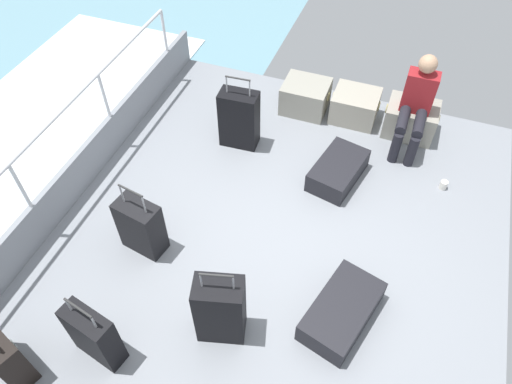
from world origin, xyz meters
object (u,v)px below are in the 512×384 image
at_px(suitcase_0, 3,355).
at_px(suitcase_4, 94,335).
at_px(cargo_crate_1, 355,106).
at_px(suitcase_2, 338,170).
at_px(passenger_seated, 416,103).
at_px(paper_cup, 443,185).
at_px(cargo_crate_0, 305,97).
at_px(suitcase_6, 220,309).
at_px(suitcase_3, 141,227).
at_px(suitcase_5, 342,311).
at_px(cargo_crate_2, 411,119).
at_px(suitcase_8, 239,119).

relative_size(suitcase_0, suitcase_4, 0.88).
distance_m(cargo_crate_1, suitcase_2, 1.08).
xyz_separation_m(passenger_seated, paper_cup, (0.50, -0.61, -0.52)).
distance_m(cargo_crate_0, suitcase_6, 3.14).
height_order(suitcase_3, suitcase_5, suitcase_3).
distance_m(cargo_crate_0, suitcase_0, 4.23).
bearing_deg(suitcase_4, suitcase_2, 62.44).
bearing_deg(suitcase_6, suitcase_5, 26.32).
xyz_separation_m(cargo_crate_2, suitcase_5, (-0.18, -2.68, -0.08)).
bearing_deg(suitcase_3, suitcase_4, -80.50).
bearing_deg(suitcase_3, cargo_crate_2, 49.98).
bearing_deg(suitcase_5, suitcase_2, 104.88).
distance_m(suitcase_3, suitcase_8, 1.74).
relative_size(suitcase_3, suitcase_4, 1.07).
height_order(suitcase_2, paper_cup, suitcase_2).
bearing_deg(paper_cup, passenger_seated, 129.23).
relative_size(cargo_crate_1, cargo_crate_2, 0.93).
bearing_deg(suitcase_0, cargo_crate_0, 72.36).
bearing_deg(suitcase_6, passenger_seated, 69.32).
height_order(passenger_seated, suitcase_5, passenger_seated).
xyz_separation_m(suitcase_5, paper_cup, (0.69, 1.88, -0.07)).
bearing_deg(suitcase_4, cargo_crate_1, 70.52).
bearing_deg(cargo_crate_1, suitcase_8, -142.07).
bearing_deg(cargo_crate_1, suitcase_6, -97.90).
bearing_deg(suitcase_5, suitcase_8, 132.55).
distance_m(suitcase_2, paper_cup, 1.15).
relative_size(passenger_seated, suitcase_4, 1.42).
height_order(suitcase_0, suitcase_4, suitcase_4).
xyz_separation_m(suitcase_0, paper_cup, (3.08, 3.24, -0.21)).
distance_m(cargo_crate_0, suitcase_8, 1.04).
xyz_separation_m(suitcase_6, paper_cup, (1.62, 2.34, -0.31)).
xyz_separation_m(suitcase_4, suitcase_5, (1.80, 0.99, -0.19)).
relative_size(cargo_crate_1, suitcase_3, 0.70).
bearing_deg(suitcase_2, suitcase_8, 171.94).
distance_m(suitcase_6, suitcase_8, 2.38).
bearing_deg(cargo_crate_2, suitcase_4, -118.44).
xyz_separation_m(suitcase_0, suitcase_5, (2.39, 1.36, -0.15)).
xyz_separation_m(suitcase_4, suitcase_8, (0.14, 2.79, 0.05)).
bearing_deg(suitcase_5, suitcase_6, -153.68).
relative_size(suitcase_3, suitcase_6, 0.92).
distance_m(cargo_crate_0, cargo_crate_1, 0.62).
bearing_deg(passenger_seated, cargo_crate_2, 90.00).
relative_size(suitcase_6, paper_cup, 8.95).
height_order(suitcase_0, suitcase_8, suitcase_8).
xyz_separation_m(suitcase_8, paper_cup, (2.34, 0.08, -0.30)).
bearing_deg(suitcase_4, suitcase_3, 99.50).
height_order(cargo_crate_1, suitcase_5, cargo_crate_1).
xyz_separation_m(cargo_crate_1, suitcase_8, (-1.16, -0.91, 0.17)).
height_order(suitcase_0, suitcase_6, suitcase_6).
xyz_separation_m(cargo_crate_2, suitcase_0, (-2.58, -4.03, 0.07)).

